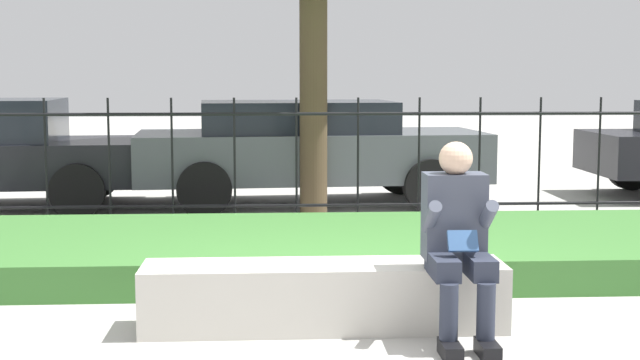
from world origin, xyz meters
name	(u,v)px	position (x,y,z in m)	size (l,w,h in m)	color
ground_plane	(363,328)	(0.00, 0.00, 0.00)	(60.00, 60.00, 0.00)	#B2AFA8
stone_bench	(324,300)	(-0.26, 0.00, 0.19)	(2.34, 0.49, 0.43)	beige
person_seated_reader	(458,234)	(0.55, -0.28, 0.66)	(0.42, 0.73, 1.23)	black
grass_berm	(340,250)	(0.00, 1.91, 0.14)	(9.69, 2.42, 0.28)	#3D7533
iron_fence	(327,162)	(0.00, 3.58, 0.74)	(7.69, 0.03, 1.40)	black
car_parked_center	(308,148)	(-0.12, 5.60, 0.72)	(4.44, 2.10, 1.31)	#4C5156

